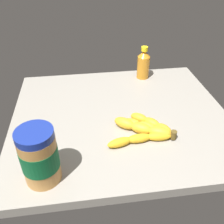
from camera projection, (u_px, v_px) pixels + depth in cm
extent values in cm
cube|color=gray|center=(121.00, 118.00, 94.22)|extent=(80.36, 70.62, 3.33)
ellipsoid|color=gold|center=(164.00, 129.00, 83.51)|extent=(6.31, 7.14, 3.35)
ellipsoid|color=gold|center=(152.00, 123.00, 86.37)|extent=(6.75, 6.95, 3.35)
ellipsoid|color=gold|center=(139.00, 118.00, 88.74)|extent=(7.04, 6.60, 3.35)
ellipsoid|color=gold|center=(161.00, 131.00, 82.76)|extent=(7.32, 6.73, 3.31)
ellipsoid|color=gold|center=(146.00, 127.00, 84.73)|extent=(7.44, 6.37, 3.31)
ellipsoid|color=gold|center=(131.00, 123.00, 86.30)|extent=(7.47, 5.94, 3.31)
ellipsoid|color=gold|center=(159.00, 132.00, 81.94)|extent=(8.62, 6.56, 3.77)
ellipsoid|color=gold|center=(141.00, 128.00, 83.61)|extent=(8.59, 7.24, 3.77)
ellipsoid|color=gold|center=(125.00, 123.00, 85.88)|extent=(8.41, 7.80, 3.77)
ellipsoid|color=gold|center=(159.00, 136.00, 80.93)|extent=(8.52, 3.58, 2.96)
ellipsoid|color=gold|center=(139.00, 138.00, 80.16)|extent=(8.54, 3.64, 2.96)
ellipsoid|color=gold|center=(120.00, 142.00, 78.56)|extent=(8.79, 4.87, 2.96)
cylinder|color=brown|center=(173.00, 135.00, 80.99)|extent=(2.00, 2.00, 3.00)
cylinder|color=#BF8442|center=(40.00, 159.00, 64.90)|extent=(9.76, 9.76, 14.63)
cylinder|color=#0F592D|center=(40.00, 157.00, 64.47)|extent=(9.96, 9.96, 6.58)
cylinder|color=navy|center=(34.00, 135.00, 60.01)|extent=(9.68, 9.68, 2.09)
cylinder|color=orange|center=(143.00, 67.00, 114.43)|extent=(5.62, 5.62, 10.37)
cone|color=orange|center=(144.00, 54.00, 110.60)|extent=(5.62, 5.62, 2.72)
cylinder|color=yellow|center=(145.00, 49.00, 109.26)|extent=(2.93, 2.93, 1.86)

